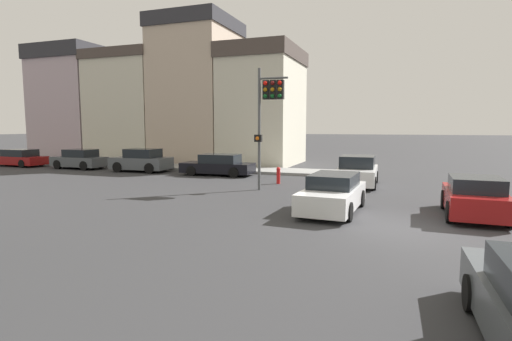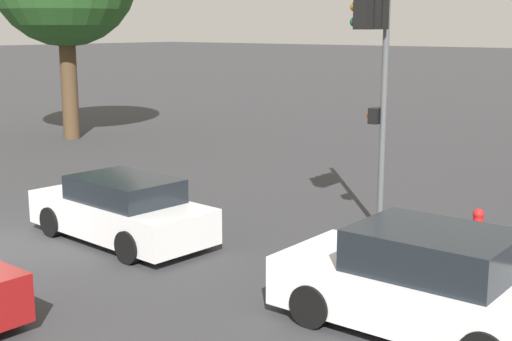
% 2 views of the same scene
% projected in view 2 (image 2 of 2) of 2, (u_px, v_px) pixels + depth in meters
% --- Properties ---
extents(traffic_signal, '(0.62, 1.58, 5.92)m').
position_uv_depth(traffic_signal, '(374.00, 37.00, 14.82)').
color(traffic_signal, '#515456').
rests_on(traffic_signal, ground_plane).
extents(crossing_car_0, '(4.44, 2.05, 1.39)m').
position_uv_depth(crossing_car_0, '(121.00, 210.00, 15.04)').
color(crossing_car_0, silver).
rests_on(crossing_car_0, ground_plane).
extents(crossing_car_3, '(4.36, 2.13, 1.58)m').
position_uv_depth(crossing_car_3, '(424.00, 283.00, 10.55)').
color(crossing_car_3, silver).
rests_on(crossing_car_3, ground_plane).
extents(fire_hydrant, '(0.22, 0.22, 0.92)m').
position_uv_depth(fire_hydrant, '(477.00, 230.00, 14.25)').
color(fire_hydrant, red).
rests_on(fire_hydrant, ground_plane).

